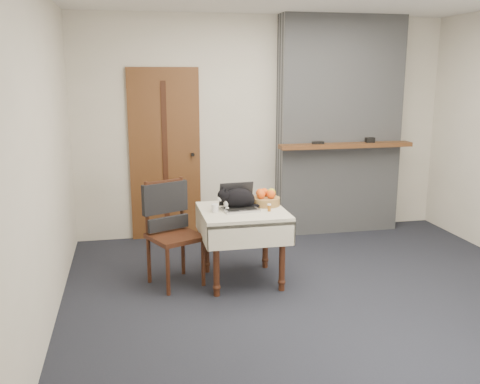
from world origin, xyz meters
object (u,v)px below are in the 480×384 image
at_px(door, 165,155).
at_px(side_table, 243,221).
at_px(pill_bottle, 269,207).
at_px(fruit_basket, 266,199).
at_px(cat, 239,199).
at_px(chair, 169,218).
at_px(cream_jar, 215,208).
at_px(laptop, 239,203).

bearing_deg(door, side_table, -69.02).
xyz_separation_m(pill_bottle, fruit_basket, (0.03, 0.23, 0.03)).
bearing_deg(fruit_basket, cat, -166.87).
bearing_deg(chair, cat, -31.57).
distance_m(cat, pill_bottle, 0.30).
height_order(cream_jar, pill_bottle, cream_jar).
bearing_deg(pill_bottle, door, 116.29).
xyz_separation_m(side_table, cat, (-0.02, 0.06, 0.21)).
xyz_separation_m(laptop, fruit_basket, (0.28, 0.09, 0.00)).
height_order(side_table, chair, chair).
xyz_separation_m(door, laptop, (0.56, -1.52, -0.24)).
height_order(door, laptop, door).
distance_m(side_table, pill_bottle, 0.29).
relative_size(side_table, laptop, 2.23).
bearing_deg(fruit_basket, laptop, -161.70).
bearing_deg(pill_bottle, fruit_basket, 83.60).
xyz_separation_m(fruit_basket, chair, (-0.92, 0.02, -0.14)).
height_order(pill_bottle, fruit_basket, fruit_basket).
bearing_deg(side_table, door, 110.98).
bearing_deg(laptop, door, 104.57).
height_order(cream_jar, fruit_basket, fruit_basket).
height_order(door, fruit_basket, door).
height_order(side_table, laptop, laptop).
bearing_deg(laptop, cat, 70.74).
height_order(fruit_basket, chair, chair).
relative_size(side_table, chair, 0.80).
bearing_deg(cat, cream_jar, -173.27).
relative_size(door, chair, 2.05).
distance_m(fruit_basket, chair, 0.93).
relative_size(laptop, cream_jar, 4.79).
xyz_separation_m(door, side_table, (0.59, -1.55, -0.41)).
bearing_deg(side_table, cream_jar, -172.69).
bearing_deg(cat, chair, 158.94).
bearing_deg(side_table, pill_bottle, -25.80).
distance_m(door, cat, 1.61).
xyz_separation_m(cat, cream_jar, (-0.24, -0.09, -0.06)).
height_order(door, pill_bottle, door).
height_order(door, side_table, door).
bearing_deg(laptop, cream_jar, -171.11).
height_order(side_table, cat, cat).
distance_m(door, laptop, 1.64).
height_order(laptop, fruit_basket, laptop).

